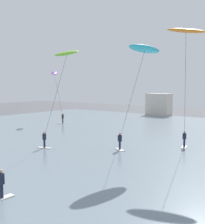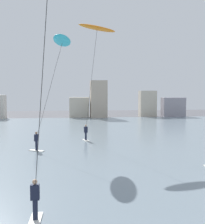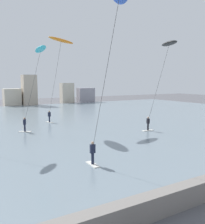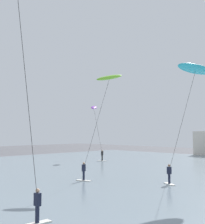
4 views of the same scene
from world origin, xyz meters
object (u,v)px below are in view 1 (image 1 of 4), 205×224
kitesurfer_cyan (143,56)px  kitesurfer_orange (186,41)px  kitesurfer_purple (55,78)px  kitesurfer_lime (63,67)px

kitesurfer_cyan → kitesurfer_orange: bearing=29.9°
kitesurfer_cyan → kitesurfer_purple: kitesurfer_cyan is taller
kitesurfer_cyan → kitesurfer_purple: bearing=154.3°
kitesurfer_orange → kitesurfer_lime: (-10.25, -4.84, -2.10)m
kitesurfer_orange → kitesurfer_lime: size_ratio=1.17×
kitesurfer_purple → kitesurfer_lime: (15.86, -13.99, 0.59)m
kitesurfer_orange → kitesurfer_purple: size_ratio=1.30×
kitesurfer_lime → kitesurfer_purple: bearing=138.6°
kitesurfer_cyan → kitesurfer_purple: size_ratio=1.13×
kitesurfer_purple → kitesurfer_lime: 21.16m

